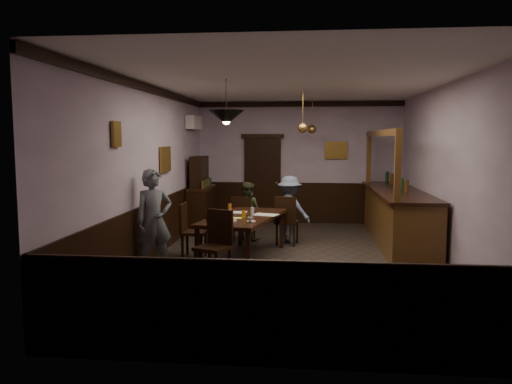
# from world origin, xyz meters

# --- Properties ---
(room) EXTENTS (5.01, 8.01, 3.01)m
(room) POSITION_xyz_m (0.00, 0.00, 1.50)
(room) COLOR #2D2621
(room) RESTS_ON ground
(dining_table) EXTENTS (1.43, 2.36, 0.75)m
(dining_table) POSITION_xyz_m (-0.90, 0.14, 0.69)
(dining_table) COLOR black
(dining_table) RESTS_ON ground
(chair_far_left) EXTENTS (0.48, 0.48, 0.93)m
(chair_far_left) POSITION_xyz_m (-1.08, 1.48, 0.51)
(chair_far_left) COLOR black
(chair_far_left) RESTS_ON ground
(chair_far_right) EXTENTS (0.49, 0.49, 0.97)m
(chair_far_right) POSITION_xyz_m (-0.20, 1.29, 0.53)
(chair_far_right) COLOR black
(chair_far_right) RESTS_ON ground
(chair_near) EXTENTS (0.59, 0.59, 1.03)m
(chair_near) POSITION_xyz_m (-1.15, -1.15, 0.56)
(chair_near) COLOR black
(chair_near) RESTS_ON ground
(chair_side) EXTENTS (0.42, 0.42, 0.96)m
(chair_side) POSITION_xyz_m (-1.85, 0.12, 0.52)
(chair_side) COLOR black
(chair_side) RESTS_ON ground
(person_standing) EXTENTS (0.71, 0.67, 1.62)m
(person_standing) POSITION_xyz_m (-2.18, -0.87, 0.81)
(person_standing) COLOR #585D65
(person_standing) RESTS_ON ground
(person_seated_left) EXTENTS (0.73, 0.67, 1.20)m
(person_seated_left) POSITION_xyz_m (-1.03, 1.75, 0.60)
(person_seated_left) COLOR #3B4127
(person_seated_left) RESTS_ON ground
(person_seated_right) EXTENTS (1.00, 0.84, 1.35)m
(person_seated_right) POSITION_xyz_m (-0.14, 1.57, 0.67)
(person_seated_right) COLOR slate
(person_seated_right) RESTS_ON ground
(newspaper_left) EXTENTS (0.44, 0.33, 0.01)m
(newspaper_left) POSITION_xyz_m (-1.11, 0.53, 0.75)
(newspaper_left) COLOR silver
(newspaper_left) RESTS_ON dining_table
(newspaper_right) EXTENTS (0.49, 0.41, 0.01)m
(newspaper_right) POSITION_xyz_m (-0.53, 0.30, 0.75)
(newspaper_right) COLOR silver
(newspaper_right) RESTS_ON dining_table
(napkin) EXTENTS (0.18, 0.18, 0.00)m
(napkin) POSITION_xyz_m (-0.98, -0.10, 0.75)
(napkin) COLOR #E1E654
(napkin) RESTS_ON dining_table
(saucer) EXTENTS (0.15, 0.15, 0.01)m
(saucer) POSITION_xyz_m (-0.70, -0.43, 0.76)
(saucer) COLOR white
(saucer) RESTS_ON dining_table
(coffee_cup) EXTENTS (0.09, 0.09, 0.07)m
(coffee_cup) POSITION_xyz_m (-0.71, -0.51, 0.80)
(coffee_cup) COLOR white
(coffee_cup) RESTS_ON saucer
(pastry_plate) EXTENTS (0.22, 0.22, 0.01)m
(pastry_plate) POSITION_xyz_m (-1.05, -0.40, 0.76)
(pastry_plate) COLOR white
(pastry_plate) RESTS_ON dining_table
(pastry_ring_a) EXTENTS (0.13, 0.13, 0.04)m
(pastry_ring_a) POSITION_xyz_m (-1.09, -0.39, 0.79)
(pastry_ring_a) COLOR #C68C47
(pastry_ring_a) RESTS_ON pastry_plate
(pastry_ring_b) EXTENTS (0.13, 0.13, 0.04)m
(pastry_ring_b) POSITION_xyz_m (-1.04, -0.41, 0.79)
(pastry_ring_b) COLOR #C68C47
(pastry_ring_b) RESTS_ON pastry_plate
(soda_can) EXTENTS (0.07, 0.07, 0.12)m
(soda_can) POSITION_xyz_m (-0.87, -0.02, 0.81)
(soda_can) COLOR yellow
(soda_can) RESTS_ON dining_table
(beer_glass) EXTENTS (0.06, 0.06, 0.20)m
(beer_glass) POSITION_xyz_m (-1.16, 0.23, 0.85)
(beer_glass) COLOR #BF721E
(beer_glass) RESTS_ON dining_table
(water_glass) EXTENTS (0.06, 0.06, 0.15)m
(water_glass) POSITION_xyz_m (-0.75, 0.18, 0.82)
(water_glass) COLOR silver
(water_glass) RESTS_ON dining_table
(pepper_mill) EXTENTS (0.04, 0.04, 0.14)m
(pepper_mill) POSITION_xyz_m (-1.42, -0.47, 0.82)
(pepper_mill) COLOR black
(pepper_mill) RESTS_ON dining_table
(sideboard) EXTENTS (0.46, 1.28, 1.69)m
(sideboard) POSITION_xyz_m (-2.21, 2.80, 0.68)
(sideboard) COLOR black
(sideboard) RESTS_ON ground
(bar_counter) EXTENTS (0.93, 4.01, 2.25)m
(bar_counter) POSITION_xyz_m (1.99, 1.69, 0.57)
(bar_counter) COLOR #523216
(bar_counter) RESTS_ON ground
(door_back) EXTENTS (0.90, 0.06, 2.10)m
(door_back) POSITION_xyz_m (-0.90, 3.95, 1.05)
(door_back) COLOR black
(door_back) RESTS_ON ground
(ac_unit) EXTENTS (0.20, 0.85, 0.30)m
(ac_unit) POSITION_xyz_m (-2.38, 2.90, 2.45)
(ac_unit) COLOR white
(ac_unit) RESTS_ON ground
(picture_left_small) EXTENTS (0.04, 0.28, 0.36)m
(picture_left_small) POSITION_xyz_m (-2.46, -1.60, 2.15)
(picture_left_small) COLOR olive
(picture_left_small) RESTS_ON ground
(picture_left_large) EXTENTS (0.04, 0.62, 0.48)m
(picture_left_large) POSITION_xyz_m (-2.46, 0.80, 1.70)
(picture_left_large) COLOR olive
(picture_left_large) RESTS_ON ground
(picture_back) EXTENTS (0.55, 0.04, 0.42)m
(picture_back) POSITION_xyz_m (0.90, 3.96, 1.80)
(picture_back) COLOR olive
(picture_back) RESTS_ON ground
(pendant_iron) EXTENTS (0.56, 0.56, 0.70)m
(pendant_iron) POSITION_xyz_m (-1.06, -0.64, 2.41)
(pendant_iron) COLOR black
(pendant_iron) RESTS_ON ground
(pendant_brass_mid) EXTENTS (0.20, 0.20, 0.81)m
(pendant_brass_mid) POSITION_xyz_m (0.10, 1.52, 2.30)
(pendant_brass_mid) COLOR #BF8C3F
(pendant_brass_mid) RESTS_ON ground
(pendant_brass_far) EXTENTS (0.20, 0.20, 0.81)m
(pendant_brass_far) POSITION_xyz_m (0.30, 3.15, 2.30)
(pendant_brass_far) COLOR #BF8C3F
(pendant_brass_far) RESTS_ON ground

